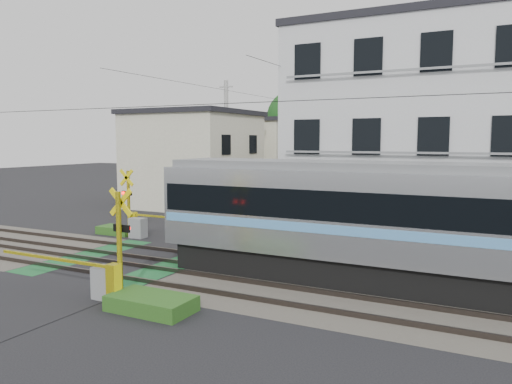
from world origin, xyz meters
The scene contains 11 objects.
ground centered at (0.00, 0.00, 0.00)m, with size 120.00×120.00×0.00m, color black.
track_bed centered at (0.00, 0.00, 0.04)m, with size 120.00×120.00×0.14m.
crossing_signal_near centered at (2.59, -3.65, 0.71)m, with size 4.74×0.65×3.09m.
crossing_signal_far centered at (-2.59, 3.65, 0.71)m, with size 4.74×0.65×3.09m.
apartment_block centered at (8.50, 9.49, 4.66)m, with size 10.20×8.36×9.30m.
houses_row centered at (0.25, 25.92, 3.24)m, with size 22.07×31.35×6.80m.
tree_hill centered at (0.11, 48.29, 6.12)m, with size 40.00×13.23×11.59m.
catenary centered at (6.00, 0.03, 3.70)m, with size 60.00×5.04×7.00m.
utility_poles centered at (-1.05, 23.01, 4.08)m, with size 7.90×42.00×8.00m.
pedestrian centered at (1.16, 28.53, 0.95)m, with size 0.69×0.45×1.89m, color #28242D.
weed_patches centered at (1.76, -0.09, 0.18)m, with size 10.25×8.80×0.40m.
Camera 1 is at (12.22, -13.63, 4.35)m, focal length 35.00 mm.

